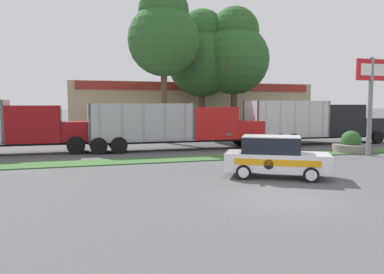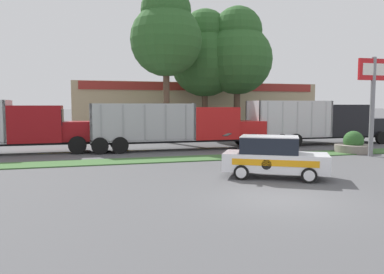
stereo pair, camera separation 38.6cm
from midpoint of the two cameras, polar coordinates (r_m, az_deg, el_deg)
The scene contains 17 objects.
ground_plane at distance 13.07m, azimuth 12.69°, elevation -9.09°, with size 600.00×600.00×0.00m, color #515154.
grass_verge at distance 21.90m, azimuth 0.10°, elevation -3.27°, with size 120.00×2.13×0.06m, color #3D6633.
centre_line_3 at distance 26.06m, azimuth -20.52°, elevation -2.33°, with size 2.40×0.14×0.01m, color yellow.
centre_line_4 at distance 26.25m, azimuth -8.67°, elevation -2.03°, with size 2.40×0.14×0.01m, color yellow.
centre_line_5 at distance 27.52m, azimuth 2.53°, elevation -1.66°, with size 2.40×0.14×0.01m, color yellow.
centre_line_6 at distance 29.73m, azimuth 12.41°, elevation -1.28°, with size 2.40×0.14×0.01m, color yellow.
centre_line_7 at distance 32.70m, azimuth 20.70°, elevation -0.94°, with size 2.40×0.14×0.01m, color yellow.
dump_truck_lead at distance 32.42m, azimuth 19.74°, elevation 1.95°, with size 12.10×2.85×3.47m.
dump_truck_mid at distance 26.68m, azimuth -0.08°, elevation 1.55°, with size 12.48×2.63×3.28m.
dump_truck_trail at distance 26.40m, azimuth -26.06°, elevation 1.16°, with size 11.39×2.59×3.46m.
rally_car at distance 16.56m, azimuth 11.89°, elevation -2.93°, with size 4.68×3.70×1.84m.
store_sign_post at distance 25.49m, azimuth 25.20°, elevation 6.70°, with size 2.15×0.28×6.03m.
stone_planter at distance 27.00m, azimuth 22.69°, elevation -1.12°, with size 2.37×2.37×1.44m.
store_building_backdrop at distance 44.68m, azimuth -1.27°, elevation 4.37°, with size 26.26×12.10×5.49m.
tree_behind_left at distance 36.81m, azimuth 1.24°, elevation 12.38°, with size 6.65×6.65×12.28m.
tree_behind_centre at distance 31.96m, azimuth -4.70°, elevation 15.50°, with size 5.93×5.93×12.92m.
tree_behind_right at distance 36.45m, azimuth 6.18°, elevation 12.65°, with size 6.57×6.57×12.37m.
Camera 1 is at (-6.46, -10.97, 3.12)m, focal length 35.00 mm.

